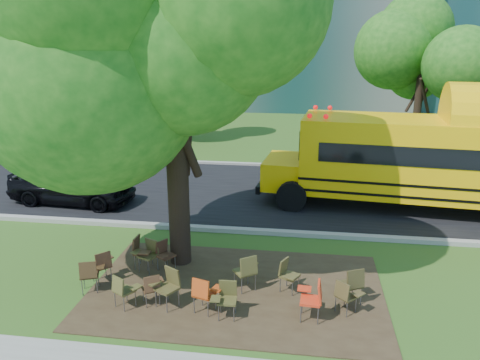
% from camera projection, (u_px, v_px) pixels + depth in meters
% --- Properties ---
extents(ground, '(160.00, 160.00, 0.00)m').
position_uv_depth(ground, '(200.00, 277.00, 11.92)').
color(ground, '#3A571B').
rests_on(ground, ground).
extents(dirt_patch, '(7.00, 4.50, 0.03)m').
position_uv_depth(dirt_patch, '(236.00, 289.00, 11.31)').
color(dirt_patch, '#382819').
rests_on(dirt_patch, ground).
extents(asphalt_road, '(80.00, 8.00, 0.04)m').
position_uv_depth(asphalt_road, '(240.00, 192.00, 18.55)').
color(asphalt_road, black).
rests_on(asphalt_road, ground).
extents(kerb_near, '(80.00, 0.25, 0.14)m').
position_uv_depth(kerb_near, '(221.00, 229.00, 14.74)').
color(kerb_near, gray).
rests_on(kerb_near, ground).
extents(kerb_far, '(80.00, 0.25, 0.14)m').
position_uv_depth(kerb_far, '(252.00, 164.00, 22.42)').
color(kerb_far, gray).
rests_on(kerb_far, ground).
extents(bg_tree_0, '(5.20, 5.20, 7.18)m').
position_uv_depth(bg_tree_0, '(30.00, 64.00, 24.56)').
color(bg_tree_0, black).
rests_on(bg_tree_0, ground).
extents(bg_tree_2, '(4.80, 4.80, 6.62)m').
position_uv_depth(bg_tree_2, '(175.00, 69.00, 26.55)').
color(bg_tree_2, black).
rests_on(bg_tree_2, ground).
extents(bg_tree_3, '(5.60, 5.60, 7.84)m').
position_uv_depth(bg_tree_3, '(423.00, 56.00, 22.66)').
color(bg_tree_3, black).
rests_on(bg_tree_3, ground).
extents(main_tree, '(7.20, 7.20, 9.39)m').
position_uv_depth(main_tree, '(172.00, 41.00, 11.08)').
color(main_tree, black).
rests_on(main_tree, ground).
extents(school_bus, '(13.42, 4.21, 3.23)m').
position_uv_depth(school_bus, '(475.00, 161.00, 15.82)').
color(school_bus, '#FFBE08').
rests_on(school_bus, ground).
extents(chair_0, '(0.58, 0.65, 0.86)m').
position_uv_depth(chair_0, '(90.00, 272.00, 11.05)').
color(chair_0, '#3F2B16').
rests_on(chair_0, ground).
extents(chair_1, '(0.69, 0.54, 0.82)m').
position_uv_depth(chair_1, '(123.00, 289.00, 10.39)').
color(chair_1, '#4E4A22').
rests_on(chair_1, ground).
extents(chair_2, '(0.52, 0.65, 0.78)m').
position_uv_depth(chair_2, '(152.00, 286.00, 10.54)').
color(chair_2, '#50311C').
rests_on(chair_2, ground).
extents(chair_3, '(0.78, 0.61, 0.92)m').
position_uv_depth(chair_3, '(168.00, 284.00, 10.47)').
color(chair_3, '#48401F').
rests_on(chair_3, ground).
extents(chair_4, '(0.69, 0.54, 0.89)m').
position_uv_depth(chair_4, '(205.00, 292.00, 10.18)').
color(chair_4, '#B33F13').
rests_on(chair_4, ground).
extents(chair_5, '(0.55, 0.51, 0.84)m').
position_uv_depth(chair_5, '(226.00, 296.00, 10.07)').
color(chair_5, '#4A4520').
rests_on(chair_5, ground).
extents(chair_6, '(0.54, 0.62, 0.92)m').
position_uv_depth(chair_6, '(313.00, 296.00, 9.95)').
color(chair_6, red).
rests_on(chair_6, ground).
extents(chair_7, '(0.69, 0.54, 0.80)m').
position_uv_depth(chair_7, '(346.00, 294.00, 10.18)').
color(chair_7, '#4C4021').
rests_on(chair_7, ground).
extents(chair_8, '(0.58, 0.73, 0.85)m').
position_uv_depth(chair_8, '(103.00, 263.00, 11.52)').
color(chair_8, '#472B19').
rests_on(chair_8, ground).
extents(chair_9, '(0.70, 0.55, 0.86)m').
position_uv_depth(chair_9, '(148.00, 252.00, 12.11)').
color(chair_9, brown).
rests_on(chair_9, ground).
extents(chair_10, '(0.54, 0.69, 0.81)m').
position_uv_depth(chair_10, '(164.00, 253.00, 12.14)').
color(chair_10, '#462919').
rests_on(chair_10, ground).
extents(chair_11, '(0.63, 0.80, 0.95)m').
position_uv_depth(chair_11, '(247.00, 269.00, 11.11)').
color(chair_11, brown).
rests_on(chair_11, ground).
extents(chair_12, '(0.54, 0.68, 0.83)m').
position_uv_depth(chair_12, '(287.00, 273.00, 11.08)').
color(chair_12, '#4C4521').
rests_on(chair_12, ground).
extents(chair_13, '(0.63, 0.75, 0.93)m').
position_uv_depth(chair_13, '(353.00, 282.00, 10.55)').
color(chair_13, '#41371C').
rests_on(chair_13, ground).
extents(chair_14, '(0.53, 0.60, 0.90)m').
position_uv_depth(chair_14, '(141.00, 249.00, 12.21)').
color(chair_14, '#50321C').
rests_on(chair_14, ground).
extents(black_car, '(4.69, 2.18, 1.56)m').
position_uv_depth(black_car, '(72.00, 183.00, 17.14)').
color(black_car, black).
rests_on(black_car, ground).
extents(bg_car_red, '(4.56, 2.84, 1.18)m').
position_uv_depth(bg_car_red, '(102.00, 151.00, 22.79)').
color(bg_car_red, '#5C0F14').
rests_on(bg_car_red, ground).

